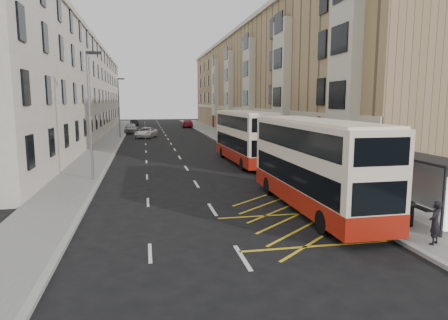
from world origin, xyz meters
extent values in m
plane|color=black|center=(0.00, 0.00, 0.00)|extent=(200.00, 200.00, 0.00)
cube|color=slate|center=(8.00, 30.00, 0.07)|extent=(4.00, 120.00, 0.15)
cube|color=slate|center=(-7.50, 30.00, 0.07)|extent=(3.00, 120.00, 0.15)
cube|color=#969691|center=(6.00, 30.00, 0.07)|extent=(0.25, 120.00, 0.15)
cube|color=#969691|center=(-6.00, 30.00, 0.07)|extent=(0.25, 120.00, 0.15)
cube|color=#A4835F|center=(15.00, 45.50, 7.50)|extent=(10.00, 79.00, 15.00)
cube|color=beige|center=(9.97, 45.50, 4.00)|extent=(0.18, 79.00, 0.50)
cube|color=beige|center=(9.90, 45.50, 15.00)|extent=(0.40, 79.00, 0.50)
cube|color=beige|center=(9.65, 10.00, 7.50)|extent=(0.80, 3.20, 10.00)
cube|color=beige|center=(9.65, 22.00, 7.50)|extent=(0.80, 3.20, 10.00)
cube|color=beige|center=(9.65, 34.00, 7.50)|extent=(0.80, 3.20, 10.00)
cube|color=beige|center=(9.65, 46.00, 7.50)|extent=(0.80, 3.20, 10.00)
cube|color=beige|center=(9.65, 58.00, 7.50)|extent=(0.80, 3.20, 10.00)
cube|color=#55121C|center=(9.95, 14.00, 1.70)|extent=(0.20, 1.60, 3.00)
cube|color=#55121C|center=(9.95, 26.00, 1.70)|extent=(0.20, 1.60, 3.00)
cube|color=#55121C|center=(9.95, 38.00, 1.70)|extent=(0.20, 1.60, 3.00)
cube|color=#55121C|center=(9.95, 50.00, 1.70)|extent=(0.20, 1.60, 3.00)
cube|color=#55121C|center=(9.95, 62.00, 1.70)|extent=(0.20, 1.60, 3.00)
cube|color=silver|center=(-13.50, 45.50, 6.50)|extent=(9.00, 79.00, 13.00)
cube|color=beige|center=(-8.97, 45.50, 13.00)|extent=(0.30, 79.00, 0.50)
cube|color=black|center=(7.56, -1.90, 1.45)|extent=(0.08, 0.08, 2.60)
cube|color=black|center=(7.56, 1.90, 1.45)|extent=(0.08, 0.08, 2.60)
cube|color=black|center=(8.84, 1.90, 1.45)|extent=(0.08, 0.08, 2.60)
cube|color=black|center=(8.20, 0.00, 2.80)|extent=(1.65, 4.25, 0.10)
cube|color=#9CADB0|center=(8.87, 0.00, 1.58)|extent=(0.04, 3.60, 1.95)
cube|color=black|center=(8.45, 0.60, 0.60)|extent=(0.35, 1.60, 0.06)
cylinder|color=red|center=(6.25, 2.50, 0.65)|extent=(0.06, 0.06, 1.00)
cylinder|color=red|center=(6.25, 5.75, 0.65)|extent=(0.06, 0.06, 1.00)
cylinder|color=red|center=(6.25, 9.00, 0.65)|extent=(0.06, 0.06, 1.00)
cube|color=red|center=(6.25, 5.75, 1.13)|extent=(0.05, 6.50, 0.06)
cube|color=red|center=(6.25, 5.75, 0.70)|extent=(0.05, 6.50, 0.06)
cylinder|color=gray|center=(-6.40, 12.00, 4.15)|extent=(0.16, 0.16, 8.00)
cube|color=black|center=(-6.00, 12.00, 8.05)|extent=(0.90, 0.18, 0.18)
cylinder|color=gray|center=(-6.40, 42.00, 4.15)|extent=(0.16, 0.16, 8.00)
cube|color=black|center=(-6.00, 42.00, 8.05)|extent=(0.90, 0.18, 0.18)
cube|color=#FFE8C5|center=(4.69, 3.07, 2.26)|extent=(2.50, 10.70, 3.84)
cube|color=#9F190C|center=(4.69, 3.07, 0.78)|extent=(2.53, 10.73, 0.87)
cube|color=black|center=(4.69, 3.07, 1.80)|extent=(2.54, 9.85, 1.07)
cube|color=black|center=(4.69, 3.07, 3.45)|extent=(2.54, 9.85, 0.97)
cube|color=#FFE8C5|center=(4.69, 3.07, 4.22)|extent=(2.40, 10.27, 0.12)
cube|color=black|center=(4.65, 8.39, 1.85)|extent=(2.06, 0.09, 1.26)
cube|color=black|center=(4.65, 8.39, 3.84)|extent=(1.70, 0.09, 0.44)
cube|color=black|center=(4.73, -2.25, 1.85)|extent=(2.06, 0.09, 1.17)
cylinder|color=black|center=(3.57, 6.48, 0.49)|extent=(0.28, 0.97, 0.97)
cylinder|color=black|center=(5.76, 6.50, 0.49)|extent=(0.28, 0.97, 0.97)
cylinder|color=black|center=(3.61, -0.36, 0.49)|extent=(0.28, 0.97, 0.97)
cylinder|color=black|center=(5.81, -0.34, 0.49)|extent=(0.28, 0.97, 0.97)
cube|color=#FFE8C5|center=(5.00, 17.56, 2.27)|extent=(2.77, 10.82, 3.86)
cube|color=#9F190C|center=(5.00, 17.56, 0.78)|extent=(2.80, 10.85, 0.88)
cube|color=black|center=(5.00, 17.56, 1.81)|extent=(2.78, 9.96, 1.07)
cube|color=black|center=(5.00, 17.56, 3.47)|extent=(2.78, 9.96, 0.98)
cube|color=#FFE8C5|center=(5.00, 17.56, 4.24)|extent=(2.66, 10.38, 0.12)
cube|color=black|center=(4.84, 22.91, 1.86)|extent=(2.08, 0.14, 1.27)
cube|color=black|center=(4.84, 22.91, 3.86)|extent=(1.71, 0.13, 0.44)
cube|color=black|center=(5.16, 12.21, 1.86)|extent=(2.08, 0.14, 1.17)
cylinder|color=black|center=(3.79, 20.97, 0.49)|extent=(0.30, 0.98, 0.98)
cylinder|color=black|center=(6.00, 21.03, 0.49)|extent=(0.30, 0.98, 0.98)
cylinder|color=black|center=(4.00, 14.09, 0.49)|extent=(0.30, 0.98, 0.98)
cylinder|color=black|center=(6.21, 14.16, 0.49)|extent=(0.30, 0.98, 0.98)
cylinder|color=black|center=(7.22, -0.38, 0.60)|extent=(0.52, 0.52, 0.90)
cylinder|color=black|center=(7.22, -0.38, 1.07)|extent=(0.58, 0.58, 0.08)
imported|color=black|center=(6.79, -2.49, 0.93)|extent=(0.68, 0.62, 1.56)
imported|color=black|center=(8.92, 5.09, 1.01)|extent=(0.94, 0.80, 1.72)
imported|color=black|center=(7.03, 6.54, 0.99)|extent=(1.04, 0.55, 1.68)
imported|color=white|center=(-2.86, 42.94, 0.71)|extent=(3.61, 5.52, 1.41)
imported|color=#92959A|center=(-5.20, 51.02, 0.80)|extent=(2.13, 4.79, 1.60)
imported|color=black|center=(-5.20, 70.68, 0.64)|extent=(1.91, 4.02, 1.27)
imported|color=#AC1C33|center=(5.20, 63.63, 0.73)|extent=(2.55, 5.21, 1.46)
camera|label=1|loc=(-3.05, -14.22, 5.14)|focal=32.00mm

